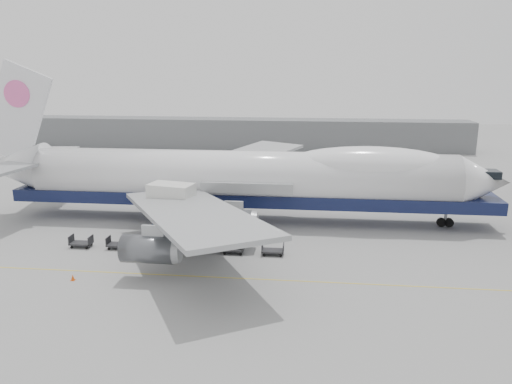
# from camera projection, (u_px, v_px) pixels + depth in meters

# --- Properties ---
(ground) EXTENTS (260.00, 260.00, 0.00)m
(ground) POSITION_uv_depth(u_px,v_px,m) (227.00, 254.00, 52.10)
(ground) COLOR gray
(ground) RESTS_ON ground
(apron_line) EXTENTS (60.00, 0.15, 0.01)m
(apron_line) POSITION_uv_depth(u_px,v_px,m) (216.00, 277.00, 46.31)
(apron_line) COLOR gold
(apron_line) RESTS_ON ground
(hangar) EXTENTS (110.00, 8.00, 7.00)m
(hangar) POSITION_uv_depth(u_px,v_px,m) (234.00, 133.00, 119.79)
(hangar) COLOR slate
(hangar) RESTS_ON ground
(airliner) EXTENTS (67.00, 55.30, 19.98)m
(airliner) POSITION_uv_depth(u_px,v_px,m) (247.00, 177.00, 62.23)
(airliner) COLOR white
(airliner) RESTS_ON ground
(catering_truck) EXTENTS (5.82, 4.55, 6.18)m
(catering_truck) POSITION_uv_depth(u_px,v_px,m) (172.00, 207.00, 56.83)
(catering_truck) COLOR #1A2E4E
(catering_truck) RESTS_ON ground
(traffic_cone) EXTENTS (0.38, 0.38, 0.57)m
(traffic_cone) POSITION_uv_depth(u_px,v_px,m) (73.00, 278.00, 45.60)
(traffic_cone) COLOR #D94A0B
(traffic_cone) RESTS_ON ground
(dolly_0) EXTENTS (2.30, 1.35, 1.30)m
(dolly_0) POSITION_uv_depth(u_px,v_px,m) (81.00, 242.00, 53.96)
(dolly_0) COLOR #2D2D30
(dolly_0) RESTS_ON ground
(dolly_1) EXTENTS (2.30, 1.35, 1.30)m
(dolly_1) POSITION_uv_depth(u_px,v_px,m) (118.00, 244.00, 53.51)
(dolly_1) COLOR #2D2D30
(dolly_1) RESTS_ON ground
(dolly_2) EXTENTS (2.30, 1.35, 1.30)m
(dolly_2) POSITION_uv_depth(u_px,v_px,m) (156.00, 245.00, 53.06)
(dolly_2) COLOR #2D2D30
(dolly_2) RESTS_ON ground
(dolly_3) EXTENTS (2.30, 1.35, 1.30)m
(dolly_3) POSITION_uv_depth(u_px,v_px,m) (194.00, 247.00, 52.62)
(dolly_3) COLOR #2D2D30
(dolly_3) RESTS_ON ground
(dolly_4) EXTENTS (2.30, 1.35, 1.30)m
(dolly_4) POSITION_uv_depth(u_px,v_px,m) (233.00, 248.00, 52.17)
(dolly_4) COLOR #2D2D30
(dolly_4) RESTS_ON ground
(dolly_5) EXTENTS (2.30, 1.35, 1.30)m
(dolly_5) POSITION_uv_depth(u_px,v_px,m) (273.00, 250.00, 51.72)
(dolly_5) COLOR #2D2D30
(dolly_5) RESTS_ON ground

